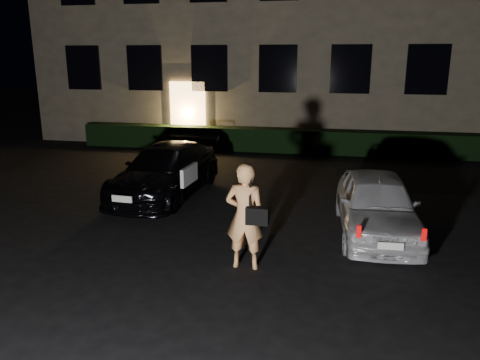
# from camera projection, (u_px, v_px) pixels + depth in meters

# --- Properties ---
(ground) EXTENTS (80.00, 80.00, 0.00)m
(ground) POSITION_uv_depth(u_px,v_px,m) (192.00, 277.00, 7.58)
(ground) COLOR black
(ground) RESTS_ON ground
(hedge) EXTENTS (15.00, 0.70, 0.85)m
(hedge) POSITION_uv_depth(u_px,v_px,m) (275.00, 140.00, 17.41)
(hedge) COLOR black
(hedge) RESTS_ON ground
(sedan) EXTENTS (2.06, 4.53, 1.27)m
(sedan) POSITION_uv_depth(u_px,v_px,m) (166.00, 171.00, 11.94)
(sedan) COLOR black
(sedan) RESTS_ON ground
(hatch) EXTENTS (1.66, 3.71, 1.24)m
(hatch) POSITION_uv_depth(u_px,v_px,m) (376.00, 204.00, 9.30)
(hatch) COLOR silver
(hatch) RESTS_ON ground
(man) EXTENTS (0.74, 0.44, 1.81)m
(man) POSITION_uv_depth(u_px,v_px,m) (245.00, 216.00, 7.73)
(man) COLOR #EEA462
(man) RESTS_ON ground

